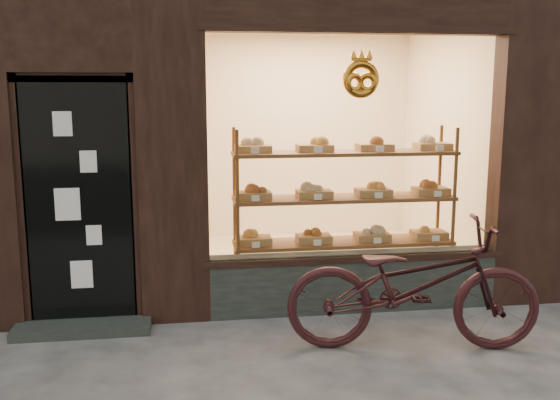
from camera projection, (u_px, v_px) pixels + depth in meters
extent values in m
cube|color=black|center=(353.00, 281.00, 5.89)|extent=(2.70, 0.25, 0.55)
cube|color=black|center=(79.00, 204.00, 5.33)|extent=(0.90, 0.04, 2.15)
cube|color=black|center=(83.00, 328.00, 5.36)|extent=(1.15, 0.35, 0.08)
torus|color=orange|center=(361.00, 79.00, 5.46)|extent=(0.33, 0.07, 0.33)
cube|color=brown|center=(342.00, 290.00, 6.34)|extent=(2.20, 0.45, 0.04)
cube|color=brown|center=(343.00, 242.00, 6.25)|extent=(2.20, 0.45, 0.03)
cube|color=brown|center=(344.00, 198.00, 6.17)|extent=(2.20, 0.45, 0.04)
cube|color=brown|center=(345.00, 153.00, 6.10)|extent=(2.20, 0.45, 0.04)
cylinder|color=brown|center=(238.00, 220.00, 5.86)|extent=(0.04, 0.04, 1.70)
cylinder|color=brown|center=(454.00, 214.00, 6.16)|extent=(0.04, 0.04, 1.70)
cylinder|color=brown|center=(235.00, 212.00, 6.24)|extent=(0.04, 0.04, 1.70)
cylinder|color=brown|center=(438.00, 207.00, 6.54)|extent=(0.04, 0.04, 1.70)
cube|color=olive|center=(254.00, 240.00, 6.11)|extent=(0.34, 0.24, 0.07)
sphere|color=#AA562A|center=(254.00, 232.00, 6.10)|extent=(0.11, 0.11, 0.11)
cube|color=silver|center=(256.00, 245.00, 5.93)|extent=(0.07, 0.01, 0.05)
cube|color=olive|center=(314.00, 238.00, 6.20)|extent=(0.34, 0.24, 0.07)
sphere|color=brown|center=(314.00, 230.00, 6.19)|extent=(0.11, 0.11, 0.11)
cube|color=silver|center=(318.00, 243.00, 6.02)|extent=(0.08, 0.01, 0.05)
cube|color=olive|center=(372.00, 236.00, 6.29)|extent=(0.34, 0.24, 0.07)
sphere|color=tan|center=(372.00, 228.00, 6.27)|extent=(0.11, 0.11, 0.11)
cube|color=silver|center=(377.00, 241.00, 6.11)|extent=(0.07, 0.01, 0.05)
cube|color=olive|center=(429.00, 234.00, 6.37)|extent=(0.34, 0.24, 0.07)
sphere|color=#AA562A|center=(429.00, 226.00, 6.36)|extent=(0.11, 0.11, 0.11)
cube|color=silver|center=(436.00, 238.00, 6.19)|extent=(0.08, 0.01, 0.05)
cube|color=olive|center=(253.00, 195.00, 6.04)|extent=(0.34, 0.24, 0.07)
sphere|color=brown|center=(253.00, 187.00, 6.02)|extent=(0.11, 0.11, 0.11)
cube|color=silver|center=(255.00, 198.00, 5.86)|extent=(0.07, 0.01, 0.06)
cube|color=olive|center=(314.00, 194.00, 6.12)|extent=(0.34, 0.24, 0.07)
sphere|color=tan|center=(314.00, 185.00, 6.11)|extent=(0.11, 0.11, 0.11)
cube|color=silver|center=(318.00, 197.00, 5.94)|extent=(0.08, 0.01, 0.06)
cube|color=olive|center=(373.00, 192.00, 6.21)|extent=(0.34, 0.24, 0.07)
sphere|color=#AA562A|center=(373.00, 184.00, 6.19)|extent=(0.11, 0.11, 0.11)
cube|color=silver|center=(379.00, 195.00, 6.03)|extent=(0.07, 0.01, 0.06)
cube|color=olive|center=(431.00, 191.00, 6.29)|extent=(0.34, 0.24, 0.07)
sphere|color=brown|center=(431.00, 183.00, 6.28)|extent=(0.11, 0.11, 0.11)
cube|color=silver|center=(438.00, 194.00, 6.11)|extent=(0.08, 0.01, 0.06)
cube|color=olive|center=(253.00, 149.00, 5.96)|extent=(0.34, 0.24, 0.07)
sphere|color=tan|center=(253.00, 140.00, 5.94)|extent=(0.11, 0.11, 0.11)
cube|color=silver|center=(255.00, 151.00, 5.78)|extent=(0.07, 0.01, 0.06)
cube|color=olive|center=(315.00, 148.00, 6.04)|extent=(0.34, 0.24, 0.07)
sphere|color=#AA562A|center=(315.00, 139.00, 6.03)|extent=(0.11, 0.11, 0.11)
cube|color=silver|center=(319.00, 150.00, 5.86)|extent=(0.08, 0.01, 0.06)
cube|color=olive|center=(374.00, 147.00, 6.13)|extent=(0.34, 0.24, 0.07)
sphere|color=brown|center=(375.00, 139.00, 6.11)|extent=(0.11, 0.11, 0.11)
cube|color=silver|center=(380.00, 149.00, 5.95)|extent=(0.07, 0.01, 0.06)
cube|color=olive|center=(433.00, 146.00, 6.21)|extent=(0.34, 0.24, 0.07)
sphere|color=tan|center=(433.00, 138.00, 6.20)|extent=(0.11, 0.11, 0.11)
cube|color=silver|center=(440.00, 148.00, 6.03)|extent=(0.08, 0.01, 0.06)
imported|color=black|center=(413.00, 285.00, 4.96)|extent=(2.09, 1.01, 1.05)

